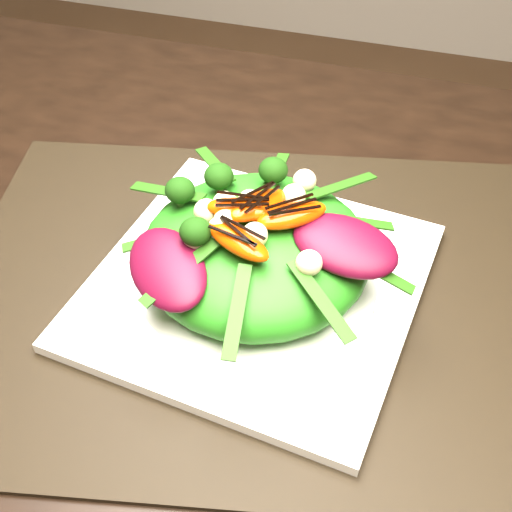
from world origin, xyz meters
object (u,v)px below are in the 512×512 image
(placemat, at_px, (256,290))
(lettuce_mound, at_px, (256,250))
(salad_bowl, at_px, (256,274))
(plate_base, at_px, (256,285))
(orange_segment, at_px, (251,200))

(placemat, bearing_deg, lettuce_mound, -90.00)
(salad_bowl, bearing_deg, lettuce_mound, -90.00)
(plate_base, relative_size, orange_segment, 4.65)
(salad_bowl, bearing_deg, placemat, 90.00)
(plate_base, xyz_separation_m, lettuce_mound, (0.00, -0.00, 0.04))
(placemat, height_order, lettuce_mound, lettuce_mound)
(orange_segment, bearing_deg, placemat, -61.08)
(lettuce_mound, bearing_deg, plate_base, 90.00)
(plate_base, bearing_deg, salad_bowl, -90.00)
(lettuce_mound, distance_m, orange_segment, 0.05)
(placemat, distance_m, lettuce_mound, 0.05)
(lettuce_mound, height_order, orange_segment, orange_segment)
(salad_bowl, xyz_separation_m, lettuce_mound, (0.00, -0.00, 0.03))
(placemat, xyz_separation_m, orange_segment, (-0.01, 0.02, 0.09))
(salad_bowl, bearing_deg, orange_segment, 118.92)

